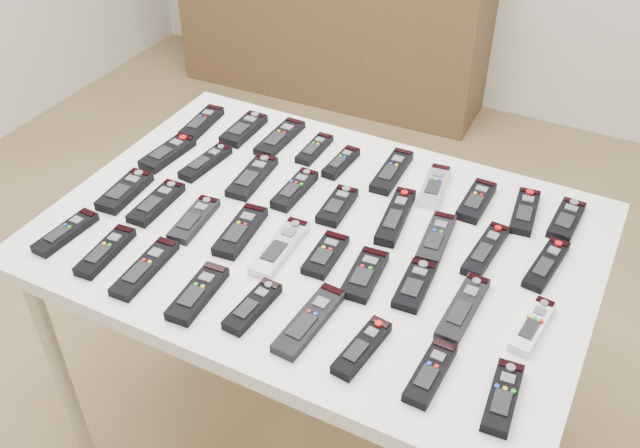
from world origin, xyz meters
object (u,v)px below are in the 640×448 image
at_px(remote_18, 546,264).
at_px(remote_30, 105,251).
at_px(remote_31, 145,268).
at_px(remote_33, 253,306).
at_px(sideboard, 331,22).
at_px(remote_14, 337,206).
at_px(remote_13, 295,190).
at_px(remote_15, 396,216).
at_px(remote_2, 280,138).
at_px(remote_11, 206,162).
at_px(remote_16, 436,239).
at_px(remote_32, 198,293).
at_px(remote_26, 415,285).
at_px(remote_21, 194,219).
at_px(remote_28, 532,326).
at_px(remote_0, 202,123).
at_px(remote_17, 486,250).
at_px(remote_20, 156,203).
at_px(table, 320,250).
at_px(remote_35, 362,348).
at_px(remote_22, 241,231).
at_px(remote_1, 244,129).
at_px(remote_7, 476,201).
at_px(remote_12, 252,177).
at_px(remote_19, 125,191).
at_px(remote_27, 463,308).
at_px(remote_25, 365,274).
at_px(remote_23, 280,247).
at_px(remote_34, 309,320).
at_px(remote_6, 435,186).
at_px(remote_10, 168,153).
at_px(remote_8, 525,211).
at_px(remote_4, 341,163).
at_px(remote_24, 326,255).
at_px(remote_3, 314,149).
at_px(remote_37, 503,397).
at_px(remote_9, 566,220).
at_px(remote_36, 430,373).
at_px(remote_5, 392,171).

bearing_deg(remote_18, remote_30, -148.15).
relative_size(remote_31, remote_33, 1.26).
distance_m(sideboard, remote_14, 2.10).
xyz_separation_m(remote_13, remote_15, (0.26, 0.01, 0.00)).
height_order(remote_2, remote_14, remote_14).
xyz_separation_m(remote_11, remote_13, (0.27, -0.00, 0.00)).
bearing_deg(remote_16, sideboard, 117.19).
xyz_separation_m(remote_18, remote_32, (-0.62, -0.42, 0.00)).
height_order(remote_26, remote_33, remote_33).
distance_m(remote_21, remote_32, 0.25).
distance_m(remote_28, remote_32, 0.68).
bearing_deg(remote_0, remote_13, -27.02).
relative_size(remote_17, remote_20, 1.10).
height_order(table, remote_35, remote_35).
bearing_deg(remote_22, remote_33, -58.03).
bearing_deg(remote_17, remote_26, -114.70).
distance_m(remote_1, remote_26, 0.75).
xyz_separation_m(remote_7, remote_12, (-0.54, -0.16, -0.00)).
bearing_deg(remote_30, remote_15, 33.87).
bearing_deg(remote_28, remote_32, -154.27).
xyz_separation_m(remote_19, remote_31, (0.22, -0.20, -0.00)).
bearing_deg(remote_27, remote_22, -178.16).
xyz_separation_m(remote_15, remote_30, (-0.52, -0.41, -0.00)).
bearing_deg(remote_25, remote_27, -4.68).
height_order(remote_23, remote_34, same).
xyz_separation_m(remote_6, remote_35, (0.06, -0.57, 0.00)).
distance_m(remote_10, remote_25, 0.69).
distance_m(remote_1, remote_13, 0.33).
xyz_separation_m(remote_8, remote_34, (-0.29, -0.55, 0.00)).
relative_size(remote_4, remote_24, 0.99).
bearing_deg(remote_11, remote_3, 46.07).
relative_size(remote_28, remote_37, 1.00).
height_order(remote_9, remote_11, remote_11).
bearing_deg(sideboard, remote_6, -58.04).
distance_m(remote_6, remote_11, 0.60).
distance_m(remote_1, remote_11, 0.19).
xyz_separation_m(remote_7, remote_25, (-0.13, -0.36, -0.00)).
distance_m(remote_19, remote_30, 0.23).
xyz_separation_m(remote_11, remote_14, (0.39, -0.01, 0.00)).
distance_m(remote_19, remote_26, 0.76).
height_order(remote_1, remote_6, same).
relative_size(remote_25, remote_36, 0.99).
distance_m(remote_9, remote_30, 1.06).
height_order(remote_2, remote_7, remote_7).
relative_size(remote_4, remote_22, 0.79).
bearing_deg(remote_6, remote_17, -51.50).
relative_size(remote_10, remote_14, 1.17).
relative_size(remote_4, remote_6, 0.85).
relative_size(remote_5, remote_23, 0.95).
relative_size(remote_7, remote_25, 1.03).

